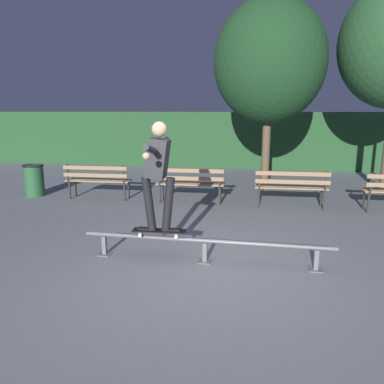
{
  "coord_description": "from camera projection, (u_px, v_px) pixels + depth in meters",
  "views": [
    {
      "loc": [
        0.74,
        -4.71,
        2.14
      ],
      "look_at": [
        -0.34,
        1.08,
        0.85
      ],
      "focal_mm": 34.78,
      "sensor_mm": 36.0,
      "label": 1
    }
  ],
  "objects": [
    {
      "name": "ground_plane",
      "position": [
        202.0,
        270.0,
        5.11
      ],
      "size": [
        90.0,
        90.0,
        0.0
      ],
      "primitive_type": "plane",
      "color": "slate"
    },
    {
      "name": "hedge_backdrop",
      "position": [
        242.0,
        140.0,
        14.35
      ],
      "size": [
        24.0,
        1.2,
        2.1
      ],
      "primitive_type": "cube",
      "color": "#234C28",
      "rests_on": "ground"
    },
    {
      "name": "grind_rail",
      "position": [
        205.0,
        244.0,
        5.32
      ],
      "size": [
        3.62,
        0.18,
        0.35
      ],
      "color": "slate",
      "rests_on": "ground"
    },
    {
      "name": "skateboard",
      "position": [
        159.0,
        231.0,
        5.4
      ],
      "size": [
        0.79,
        0.25,
        0.09
      ],
      "color": "black",
      "rests_on": "grind_rail"
    },
    {
      "name": "skateboarder",
      "position": [
        158.0,
        167.0,
        5.2
      ],
      "size": [
        0.63,
        1.41,
        1.56
      ],
      "color": "black",
      "rests_on": "skateboard"
    },
    {
      "name": "park_bench_leftmost",
      "position": [
        97.0,
        178.0,
        9.08
      ],
      "size": [
        1.61,
        0.47,
        0.88
      ],
      "color": "#282623",
      "rests_on": "ground"
    },
    {
      "name": "park_bench_left_center",
      "position": [
        190.0,
        181.0,
        8.67
      ],
      "size": [
        1.61,
        0.47,
        0.88
      ],
      "color": "#282623",
      "rests_on": "ground"
    },
    {
      "name": "park_bench_right_center",
      "position": [
        291.0,
        184.0,
        8.25
      ],
      "size": [
        1.61,
        0.47,
        0.88
      ],
      "color": "#282623",
      "rests_on": "ground"
    },
    {
      "name": "tree_behind_benches",
      "position": [
        270.0,
        62.0,
        9.63
      ],
      "size": [
        2.91,
        2.91,
        4.98
      ],
      "color": "brown",
      "rests_on": "ground"
    },
    {
      "name": "trash_can",
      "position": [
        34.0,
        180.0,
        9.47
      ],
      "size": [
        0.52,
        0.52,
        0.8
      ],
      "color": "#23562D",
      "rests_on": "ground"
    }
  ]
}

